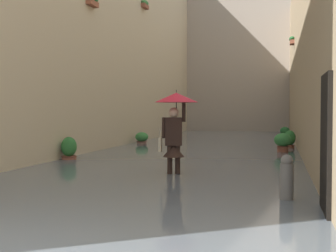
# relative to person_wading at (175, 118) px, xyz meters

# --- Properties ---
(ground_plane) EXTENTS (70.57, 70.57, 0.00)m
(ground_plane) POSITION_rel_person_wading_xyz_m (0.51, -7.48, -1.50)
(ground_plane) COLOR slate
(flood_water) EXTENTS (7.85, 34.23, 0.20)m
(flood_water) POSITION_rel_person_wading_xyz_m (0.51, -7.48, -1.40)
(flood_water) COLOR slate
(flood_water) RESTS_ON ground_plane
(building_facade_left) EXTENTS (2.04, 32.23, 8.56)m
(building_facade_left) POSITION_rel_person_wading_xyz_m (-3.91, -7.48, 2.77)
(building_facade_left) COLOR tan
(building_facade_left) RESTS_ON ground_plane
(building_facade_right) EXTENTS (2.04, 32.23, 11.55)m
(building_facade_right) POSITION_rel_person_wading_xyz_m (4.94, -7.48, 4.27)
(building_facade_right) COLOR beige
(building_facade_right) RESTS_ON ground_plane
(building_facade_far) EXTENTS (10.65, 1.80, 10.45)m
(building_facade_far) POSITION_rel_person_wading_xyz_m (0.51, -22.50, 3.72)
(building_facade_far) COLOR #A89989
(building_facade_far) RESTS_ON ground_plane
(person_wading) EXTENTS (1.01, 1.01, 2.14)m
(person_wading) POSITION_rel_person_wading_xyz_m (0.00, 0.00, 0.00)
(person_wading) COLOR #4C4233
(person_wading) RESTS_ON ground_plane
(potted_plant_far_right) EXTENTS (0.57, 0.57, 0.70)m
(potted_plant_far_right) POSITION_rel_person_wading_xyz_m (3.54, -8.97, -1.12)
(potted_plant_far_right) COLOR brown
(potted_plant_far_right) RESTS_ON ground_plane
(potted_plant_mid_right) EXTENTS (0.47, 0.47, 0.87)m
(potted_plant_mid_right) POSITION_rel_person_wading_xyz_m (3.77, -2.29, -1.06)
(potted_plant_mid_right) COLOR brown
(potted_plant_mid_right) RESTS_ON ground_plane
(potted_plant_near_left) EXTENTS (0.60, 0.60, 0.87)m
(potted_plant_near_left) POSITION_rel_person_wading_xyz_m (-2.47, -6.22, -0.98)
(potted_plant_near_left) COLOR brown
(potted_plant_near_left) RESTS_ON ground_plane
(potted_plant_far_left) EXTENTS (0.49, 0.49, 0.82)m
(potted_plant_far_left) POSITION_rel_person_wading_xyz_m (-2.63, -13.63, -1.03)
(potted_plant_far_left) COLOR brown
(potted_plant_far_left) RESTS_ON ground_plane
(potted_plant_mid_left) EXTENTS (0.45, 0.45, 0.89)m
(potted_plant_mid_left) POSITION_rel_person_wading_xyz_m (-2.74, -8.00, -1.02)
(potted_plant_mid_left) COLOR #9E563D
(potted_plant_mid_left) RESTS_ON ground_plane
(mooring_bollard) EXTENTS (0.22, 0.22, 0.95)m
(mooring_bollard) POSITION_rel_person_wading_xyz_m (-2.45, 2.49, -1.03)
(mooring_bollard) COLOR slate
(mooring_bollard) RESTS_ON ground_plane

